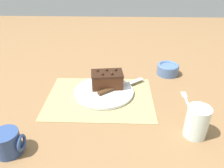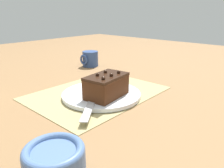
{
  "view_description": "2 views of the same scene",
  "coord_description": "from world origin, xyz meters",
  "px_view_note": "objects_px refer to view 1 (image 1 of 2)",
  "views": [
    {
      "loc": [
        0.08,
        -0.8,
        0.54
      ],
      "look_at": [
        0.05,
        0.0,
        0.07
      ],
      "focal_mm": 35.0,
      "sensor_mm": 36.0,
      "label": 1
    },
    {
      "loc": [
        0.51,
        0.53,
        0.28
      ],
      "look_at": [
        -0.01,
        0.06,
        0.05
      ],
      "focal_mm": 35.0,
      "sensor_mm": 36.0,
      "label": 2
    }
  ],
  "objects_px": {
    "chocolate_cake": "(107,79)",
    "drinking_glass": "(197,122)",
    "dessert_fork": "(186,99)",
    "cake_plate": "(104,91)",
    "coffee_mug": "(8,143)",
    "serving_knife": "(114,88)",
    "small_bowl": "(168,69)"
  },
  "relations": [
    {
      "from": "chocolate_cake",
      "to": "serving_knife",
      "type": "xyz_separation_m",
      "value": [
        0.03,
        -0.03,
        -0.03
      ]
    },
    {
      "from": "small_bowl",
      "to": "dessert_fork",
      "type": "height_order",
      "value": "small_bowl"
    },
    {
      "from": "small_bowl",
      "to": "dessert_fork",
      "type": "xyz_separation_m",
      "value": [
        0.04,
        -0.24,
        -0.03
      ]
    },
    {
      "from": "cake_plate",
      "to": "small_bowl",
      "type": "height_order",
      "value": "small_bowl"
    },
    {
      "from": "drinking_glass",
      "to": "small_bowl",
      "type": "distance_m",
      "value": 0.46
    },
    {
      "from": "drinking_glass",
      "to": "dessert_fork",
      "type": "xyz_separation_m",
      "value": [
        0.03,
        0.22,
        -0.05
      ]
    },
    {
      "from": "cake_plate",
      "to": "dessert_fork",
      "type": "distance_m",
      "value": 0.36
    },
    {
      "from": "chocolate_cake",
      "to": "small_bowl",
      "type": "distance_m",
      "value": 0.35
    },
    {
      "from": "chocolate_cake",
      "to": "drinking_glass",
      "type": "bearing_deg",
      "value": -42.46
    },
    {
      "from": "cake_plate",
      "to": "serving_knife",
      "type": "bearing_deg",
      "value": 11.79
    },
    {
      "from": "dessert_fork",
      "to": "drinking_glass",
      "type": "bearing_deg",
      "value": -96.01
    },
    {
      "from": "serving_knife",
      "to": "small_bowl",
      "type": "relative_size",
      "value": 1.95
    },
    {
      "from": "serving_knife",
      "to": "small_bowl",
      "type": "bearing_deg",
      "value": 86.63
    },
    {
      "from": "chocolate_cake",
      "to": "drinking_glass",
      "type": "xyz_separation_m",
      "value": [
        0.32,
        -0.29,
        0.0
      ]
    },
    {
      "from": "cake_plate",
      "to": "drinking_glass",
      "type": "xyz_separation_m",
      "value": [
        0.33,
        -0.26,
        0.05
      ]
    },
    {
      "from": "cake_plate",
      "to": "coffee_mug",
      "type": "xyz_separation_m",
      "value": [
        -0.27,
        -0.35,
        0.03
      ]
    },
    {
      "from": "coffee_mug",
      "to": "small_bowl",
      "type": "bearing_deg",
      "value": 42.86
    },
    {
      "from": "drinking_glass",
      "to": "coffee_mug",
      "type": "relative_size",
      "value": 1.25
    },
    {
      "from": "serving_knife",
      "to": "drinking_glass",
      "type": "relative_size",
      "value": 1.88
    },
    {
      "from": "drinking_glass",
      "to": "coffee_mug",
      "type": "bearing_deg",
      "value": -170.74
    },
    {
      "from": "dessert_fork",
      "to": "cake_plate",
      "type": "bearing_deg",
      "value": 175.51
    },
    {
      "from": "small_bowl",
      "to": "coffee_mug",
      "type": "relative_size",
      "value": 1.21
    },
    {
      "from": "dessert_fork",
      "to": "small_bowl",
      "type": "bearing_deg",
      "value": 100.67
    },
    {
      "from": "coffee_mug",
      "to": "chocolate_cake",
      "type": "bearing_deg",
      "value": 53.64
    },
    {
      "from": "cake_plate",
      "to": "chocolate_cake",
      "type": "xyz_separation_m",
      "value": [
        0.01,
        0.04,
        0.04
      ]
    },
    {
      "from": "dessert_fork",
      "to": "serving_knife",
      "type": "bearing_deg",
      "value": 172.92
    },
    {
      "from": "coffee_mug",
      "to": "dessert_fork",
      "type": "height_order",
      "value": "coffee_mug"
    },
    {
      "from": "drinking_glass",
      "to": "dessert_fork",
      "type": "relative_size",
      "value": 0.76
    },
    {
      "from": "chocolate_cake",
      "to": "dessert_fork",
      "type": "xyz_separation_m",
      "value": [
        0.35,
        -0.07,
        -0.05
      ]
    },
    {
      "from": "coffee_mug",
      "to": "cake_plate",
      "type": "bearing_deg",
      "value": 52.21
    },
    {
      "from": "small_bowl",
      "to": "drinking_glass",
      "type": "bearing_deg",
      "value": -88.88
    },
    {
      "from": "cake_plate",
      "to": "chocolate_cake",
      "type": "height_order",
      "value": "chocolate_cake"
    }
  ]
}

